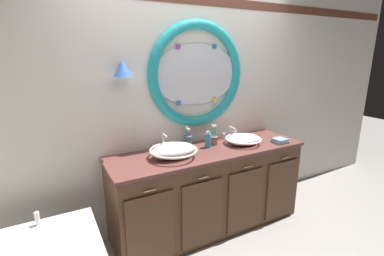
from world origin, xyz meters
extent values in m
plane|color=gray|center=(0.00, 0.00, 0.00)|extent=(14.00, 14.00, 0.00)
cube|color=silver|center=(0.00, 0.59, 1.30)|extent=(6.40, 0.08, 2.60)
ellipsoid|color=silver|center=(0.08, 0.54, 1.61)|extent=(0.99, 0.02, 0.62)
torus|color=teal|center=(0.08, 0.53, 1.61)|extent=(1.09, 0.10, 1.09)
cube|color=red|center=(0.57, 0.52, 1.61)|extent=(0.05, 0.01, 0.05)
cube|color=#2866B7|center=(0.28, 0.52, 1.89)|extent=(0.05, 0.01, 0.05)
cube|color=purple|center=(-0.14, 0.52, 1.88)|extent=(0.05, 0.01, 0.05)
cube|color=orange|center=(-0.41, 0.52, 1.58)|extent=(0.05, 0.01, 0.05)
cube|color=#2866B7|center=(-0.14, 0.52, 1.33)|extent=(0.05, 0.01, 0.05)
cube|color=yellow|center=(0.29, 0.52, 1.33)|extent=(0.05, 0.01, 0.05)
cylinder|color=#4C3823|center=(-0.71, 0.51, 1.72)|extent=(0.02, 0.09, 0.02)
cone|color=blue|center=(-0.71, 0.46, 1.70)|extent=(0.17, 0.17, 0.14)
cube|color=brown|center=(0.06, 0.26, 0.43)|extent=(2.02, 0.59, 0.85)
cube|color=brown|center=(0.06, 0.26, 0.87)|extent=(2.05, 0.62, 0.03)
cube|color=brown|center=(0.06, 0.54, 0.79)|extent=(2.02, 0.02, 0.11)
cube|color=brown|center=(-0.69, -0.05, 0.38)|extent=(0.42, 0.02, 0.65)
cylinder|color=#422D1E|center=(-0.69, -0.06, 0.75)|extent=(0.10, 0.01, 0.01)
cube|color=brown|center=(-0.19, -0.05, 0.38)|extent=(0.42, 0.02, 0.65)
cylinder|color=#422D1E|center=(-0.19, -0.06, 0.75)|extent=(0.10, 0.01, 0.01)
cube|color=brown|center=(0.32, -0.05, 0.38)|extent=(0.42, 0.02, 0.65)
cylinder|color=#422D1E|center=(0.32, -0.06, 0.75)|extent=(0.10, 0.01, 0.01)
cube|color=brown|center=(0.82, -0.05, 0.38)|extent=(0.42, 0.02, 0.65)
cylinder|color=#422D1E|center=(0.82, -0.06, 0.75)|extent=(0.10, 0.01, 0.01)
cylinder|color=silver|center=(-1.51, 0.20, 0.61)|extent=(0.04, 0.04, 0.11)
ellipsoid|color=white|center=(-0.35, 0.23, 0.95)|extent=(0.43, 0.28, 0.13)
torus|color=white|center=(-0.35, 0.23, 0.95)|extent=(0.45, 0.45, 0.02)
cylinder|color=silver|center=(-0.35, 0.23, 0.95)|extent=(0.03, 0.03, 0.01)
ellipsoid|color=white|center=(0.47, 0.23, 0.94)|extent=(0.37, 0.27, 0.11)
torus|color=white|center=(0.47, 0.23, 0.94)|extent=(0.39, 0.39, 0.02)
cylinder|color=silver|center=(0.47, 0.23, 0.94)|extent=(0.03, 0.03, 0.01)
cylinder|color=silver|center=(-0.35, 0.48, 0.89)|extent=(0.05, 0.05, 0.02)
cylinder|color=silver|center=(-0.35, 0.48, 0.97)|extent=(0.02, 0.02, 0.14)
sphere|color=silver|center=(-0.35, 0.48, 1.04)|extent=(0.03, 0.03, 0.03)
cylinder|color=silver|center=(-0.35, 0.42, 1.04)|extent=(0.02, 0.10, 0.02)
cylinder|color=silver|center=(-0.44, 0.48, 0.91)|extent=(0.04, 0.04, 0.06)
cylinder|color=silver|center=(-0.25, 0.48, 0.91)|extent=(0.04, 0.04, 0.06)
cube|color=silver|center=(-0.44, 0.48, 0.95)|extent=(0.05, 0.01, 0.01)
cube|color=silver|center=(-0.25, 0.48, 0.95)|extent=(0.05, 0.01, 0.01)
cylinder|color=silver|center=(0.47, 0.48, 0.89)|extent=(0.05, 0.05, 0.02)
cylinder|color=silver|center=(0.47, 0.48, 0.96)|extent=(0.02, 0.02, 0.11)
sphere|color=silver|center=(0.47, 0.48, 1.01)|extent=(0.03, 0.03, 0.03)
cylinder|color=silver|center=(0.47, 0.42, 1.01)|extent=(0.02, 0.11, 0.02)
cylinder|color=silver|center=(0.40, 0.48, 0.91)|extent=(0.04, 0.04, 0.06)
cylinder|color=silver|center=(0.55, 0.48, 0.91)|extent=(0.04, 0.04, 0.06)
cube|color=silver|center=(0.40, 0.48, 0.95)|extent=(0.05, 0.01, 0.01)
cube|color=silver|center=(0.55, 0.48, 0.95)|extent=(0.05, 0.01, 0.01)
cylinder|color=slate|center=(-0.07, 0.46, 0.93)|extent=(0.08, 0.08, 0.10)
torus|color=slate|center=(-0.07, 0.46, 0.99)|extent=(0.08, 0.08, 0.01)
cylinder|color=purple|center=(-0.05, 0.46, 0.97)|extent=(0.02, 0.01, 0.15)
cube|color=white|center=(-0.05, 0.46, 1.06)|extent=(0.02, 0.02, 0.02)
cylinder|color=green|center=(-0.07, 0.48, 0.98)|extent=(0.02, 0.03, 0.18)
cube|color=white|center=(-0.07, 0.48, 1.08)|extent=(0.02, 0.02, 0.02)
cylinder|color=green|center=(-0.08, 0.46, 0.98)|extent=(0.02, 0.03, 0.17)
cube|color=white|center=(-0.08, 0.46, 1.07)|extent=(0.02, 0.02, 0.02)
cylinder|color=purple|center=(-0.07, 0.45, 0.97)|extent=(0.03, 0.03, 0.15)
cube|color=white|center=(-0.07, 0.45, 1.06)|extent=(0.03, 0.02, 0.03)
cylinder|color=#996647|center=(0.19, 0.36, 0.93)|extent=(0.08, 0.08, 0.09)
torus|color=#996647|center=(0.19, 0.36, 0.97)|extent=(0.09, 0.09, 0.01)
cylinder|color=#19ADB2|center=(0.20, 0.36, 0.98)|extent=(0.03, 0.02, 0.18)
cube|color=white|center=(0.20, 0.36, 1.09)|extent=(0.02, 0.02, 0.02)
cylinder|color=#19ADB2|center=(0.18, 0.37, 0.99)|extent=(0.02, 0.04, 0.18)
cube|color=white|center=(0.18, 0.37, 1.09)|extent=(0.02, 0.02, 0.03)
cylinder|color=#19ADB2|center=(0.18, 0.34, 0.98)|extent=(0.02, 0.02, 0.18)
cube|color=white|center=(0.18, 0.34, 1.08)|extent=(0.02, 0.02, 0.02)
cylinder|color=#388EBC|center=(0.08, 0.31, 0.96)|extent=(0.06, 0.06, 0.15)
cylinder|color=silver|center=(0.08, 0.31, 1.04)|extent=(0.04, 0.04, 0.02)
cylinder|color=silver|center=(0.08, 0.29, 1.05)|extent=(0.01, 0.04, 0.01)
cube|color=#7593A8|center=(0.85, 0.07, 0.89)|extent=(0.15, 0.14, 0.02)
cube|color=#7593A8|center=(0.85, 0.07, 0.92)|extent=(0.14, 0.14, 0.02)
camera|label=1|loc=(-1.37, -2.01, 1.83)|focal=26.15mm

